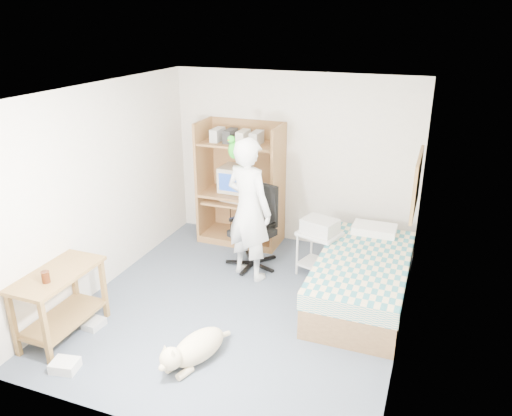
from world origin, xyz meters
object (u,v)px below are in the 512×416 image
(bed, at_px, (362,279))
(person, at_px, (249,209))
(office_chair, at_px, (255,238))
(printer_cart, at_px, (319,247))
(computer_hutch, at_px, (242,188))
(side_desk, at_px, (60,294))
(dog, at_px, (195,348))

(bed, bearing_deg, person, 175.59)
(bed, bearing_deg, office_chair, 164.46)
(office_chair, relative_size, printer_cart, 1.84)
(computer_hutch, relative_size, person, 0.97)
(bed, bearing_deg, computer_hutch, 150.71)
(side_desk, xyz_separation_m, dog, (1.51, 0.09, -0.34))
(side_desk, xyz_separation_m, printer_cart, (2.21, 2.26, -0.09))
(person, distance_m, dog, 2.00)
(computer_hutch, height_order, dog, computer_hutch)
(computer_hutch, height_order, office_chair, computer_hutch)
(bed, bearing_deg, side_desk, -147.50)
(computer_hutch, bearing_deg, person, -63.09)
(bed, height_order, dog, bed)
(side_desk, bearing_deg, office_chair, 59.23)
(bed, distance_m, printer_cart, 0.79)
(bed, relative_size, dog, 2.19)
(computer_hutch, xyz_separation_m, dog, (0.66, -2.85, -0.67))
(computer_hutch, relative_size, dog, 1.96)
(computer_hutch, height_order, bed, computer_hutch)
(office_chair, bearing_deg, person, -63.93)
(office_chair, relative_size, dog, 1.21)
(bed, relative_size, printer_cart, 3.33)
(dog, bearing_deg, person, 113.36)
(bed, height_order, side_desk, side_desk)
(side_desk, relative_size, dog, 1.09)
(side_desk, relative_size, person, 0.54)
(computer_hutch, distance_m, bed, 2.35)
(bed, bearing_deg, printer_cart, 145.28)
(office_chair, distance_m, dog, 2.17)
(bed, distance_m, person, 1.62)
(bed, xyz_separation_m, side_desk, (-2.85, -1.82, 0.21))
(office_chair, xyz_separation_m, person, (0.03, -0.31, 0.53))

